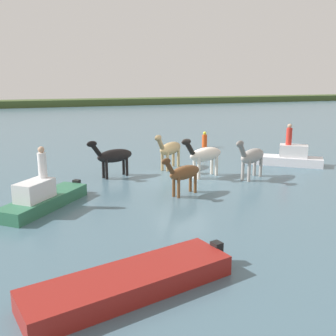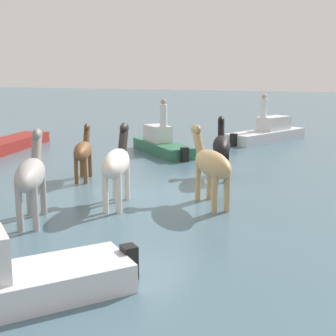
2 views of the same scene
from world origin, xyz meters
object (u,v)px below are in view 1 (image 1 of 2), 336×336
Objects in this scene: boat_skiff_near at (132,284)px; boat_launch_far at (43,201)px; boat_tender_starboard at (285,159)px; person_watcher_seated at (42,163)px; buoy_channel_marker at (205,140)px; horse_chestnut_trailing at (252,156)px; horse_rear_stallion at (184,173)px; horse_dark_mare at (170,149)px; person_helmsman_aft at (289,135)px; horse_lead at (113,156)px; horse_pinto_flank at (204,155)px.

boat_launch_far is at bearing -89.79° from boat_skiff_near.
boat_skiff_near is at bearing -100.94° from boat_tender_starboard.
person_watcher_seated is at bearing -90.59° from boat_skiff_near.
horse_chestnut_trailing is at bearing -101.79° from buoy_channel_marker.
person_watcher_seated is (-9.74, -0.91, 0.59)m from horse_chestnut_trailing.
boat_tender_starboard is 3.39× the size of person_watcher_seated.
horse_rear_stallion is 1.83× the size of person_watcher_seated.
horse_dark_mare is 7.42m from buoy_channel_marker.
horse_dark_mare is 0.56× the size of boat_tender_starboard.
person_helmsman_aft is (11.92, 9.84, 1.55)m from boat_skiff_near.
horse_rear_stallion is (-1.20, -4.74, -0.16)m from horse_dark_mare.
boat_tender_starboard is 13.78m from person_watcher_seated.
person_watcher_seated is at bearing -167.79° from boat_launch_far.
boat_tender_starboard is (7.80, 3.40, -0.65)m from horse_rear_stallion.
boat_tender_starboard reaches higher than buoy_channel_marker.
horse_chestnut_trailing is 2.09× the size of person_watcher_seated.
boat_skiff_near is 4.37× the size of person_helmsman_aft.
person_helmsman_aft is 7.38m from buoy_channel_marker.
horse_dark_mare reaches higher than boat_launch_far.
person_watcher_seated is at bearing -6.82° from horse_dark_mare.
horse_rear_stallion is 5.64m from person_watcher_seated.
horse_chestnut_trailing reaches higher than horse_rear_stallion.
horse_lead is 1.00× the size of horse_chestnut_trailing.
horse_lead is 3.34m from horse_dark_mare.
boat_launch_far is 13.90m from person_helmsman_aft.
boat_skiff_near is (-6.24, -9.05, -0.96)m from horse_pinto_flank.
boat_skiff_near is (-2.00, -10.62, -0.90)m from horse_lead.
horse_lead is at bearing -53.64° from horse_chestnut_trailing.
horse_rear_stallion is at bearing 36.43° from horse_dark_mare.
horse_chestnut_trailing reaches higher than boat_launch_far.
horse_pinto_flank is 2.47m from horse_dark_mare.
boat_tender_starboard is 15.50m from boat_skiff_near.
boat_skiff_near is 4.56× the size of buoy_channel_marker.
horse_dark_mare is 0.60× the size of boat_launch_far.
horse_pinto_flank reaches higher than boat_skiff_near.
boat_tender_starboard is 0.77× the size of boat_skiff_near.
person_watcher_seated is (-13.38, -2.99, 1.41)m from boat_tender_starboard.
horse_lead is at bearing -27.47° from horse_dark_mare.
horse_dark_mare is at bearing 164.82° from boat_launch_far.
person_helmsman_aft is (13.50, 2.99, 1.42)m from boat_launch_far.
horse_lead is at bearing 175.51° from person_helmsman_aft.
boat_launch_far is at bearing -2.88° from horse_pinto_flank.
horse_lead is 0.66× the size of boat_launch_far.
horse_rear_stallion is 11.98m from buoy_channel_marker.
person_watcher_seated reaches higher than horse_rear_stallion.
person_helmsman_aft reaches higher than horse_dark_mare.
horse_dark_mare is 6.84m from person_helmsman_aft.
person_helmsman_aft is at bearing 128.13° from horse_dark_mare.
person_watcher_seated reaches higher than horse_lead.
buoy_channel_marker is (11.69, 10.05, 0.20)m from boat_launch_far.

